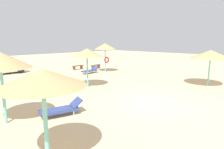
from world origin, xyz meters
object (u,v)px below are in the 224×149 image
at_px(bench_0, 96,66).
at_px(parasol_4, 211,54).
at_px(lounger_2, 65,84).
at_px(bench_1, 78,67).
at_px(lounger_0, 62,109).
at_px(parasol_0, 0,60).
at_px(parasol_2, 87,53).
at_px(parasol_5, 43,78).
at_px(parked_car, 3,66).
at_px(lounger_3, 90,70).
at_px(parasol_3, 105,47).

bearing_deg(bench_0, parasol_4, -89.68).
bearing_deg(parasol_4, lounger_2, 138.67).
relative_size(bench_0, bench_1, 1.02).
bearing_deg(lounger_0, bench_1, 50.98).
relative_size(parasol_0, parasol_4, 1.00).
relative_size(parasol_2, bench_0, 1.82).
relative_size(parasol_5, bench_1, 1.76).
distance_m(parasol_0, bench_1, 14.83).
distance_m(parasol_4, bench_1, 14.01).
xyz_separation_m(parasol_2, parked_car, (-2.52, 10.49, -1.70)).
bearing_deg(lounger_3, parasol_5, -134.41).
xyz_separation_m(parasol_4, bench_1, (-1.94, 13.73, -2.02)).
bearing_deg(parasol_0, parasol_4, -16.80).
height_order(lounger_3, bench_1, lounger_3).
relative_size(lounger_0, lounger_2, 1.02).
distance_m(parasol_3, parked_car, 10.62).
bearing_deg(lounger_2, parked_car, 96.30).
relative_size(parasol_5, lounger_2, 1.37).
xyz_separation_m(parasol_0, lounger_3, (10.18, 6.81, -2.31)).
bearing_deg(lounger_0, parked_car, 83.08).
height_order(parasol_0, bench_1, parasol_0).
bearing_deg(bench_1, parasol_5, -128.86).
bearing_deg(parasol_3, parasol_4, -84.71).
xyz_separation_m(lounger_0, bench_0, (10.62, 9.74, 0.03)).
bearing_deg(parasol_3, bench_1, 105.52).
height_order(parasol_3, parasol_4, parasol_3).
bearing_deg(bench_1, lounger_0, -129.02).
distance_m(bench_0, parked_car, 9.85).
height_order(lounger_2, lounger_3, lounger_2).
bearing_deg(parasol_2, parasol_0, -158.94).
bearing_deg(parasol_3, lounger_0, -143.52).
relative_size(parasol_0, lounger_3, 1.55).
bearing_deg(lounger_3, parasol_3, -18.06).
height_order(parasol_4, parasol_5, parasol_4).
bearing_deg(lounger_3, lounger_0, -136.32).
bearing_deg(lounger_0, lounger_2, 55.81).
xyz_separation_m(parasol_0, parasol_4, (12.76, -3.85, -0.26)).
relative_size(parasol_2, lounger_0, 1.41).
relative_size(lounger_0, parked_car, 0.50).
height_order(parasol_5, lounger_3, parasol_5).
bearing_deg(bench_0, lounger_0, -137.48).
height_order(parasol_2, parked_car, parasol_2).
xyz_separation_m(parasol_4, lounger_3, (-2.58, 10.67, -2.05)).
bearing_deg(lounger_2, parasol_0, -147.10).
relative_size(lounger_0, lounger_3, 1.04).
height_order(lounger_3, bench_0, lounger_3).
distance_m(parasol_2, lounger_2, 2.72).
relative_size(lounger_2, bench_0, 1.26).
bearing_deg(parasol_4, parasol_2, 136.00).
distance_m(lounger_3, parked_car, 8.87).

